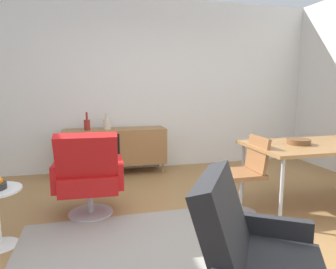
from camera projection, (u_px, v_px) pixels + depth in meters
ground_plane at (175, 241)px, 2.74m from camera, size 8.32×8.32×0.00m
wall_back at (133, 85)px, 5.00m from camera, size 6.80×0.12×2.80m
sideboard at (115, 147)px, 4.78m from camera, size 1.60×0.45×0.72m
vase_cobalt at (87, 124)px, 4.62m from camera, size 0.09×0.09×0.28m
vase_sculptural_dark at (107, 124)px, 4.69m from camera, size 0.12×0.12×0.25m
dining_table at (317, 147)px, 3.46m from camera, size 1.60×0.90×0.74m
wooden_bowl_on_table at (299, 142)px, 3.41m from camera, size 0.26×0.26×0.06m
dining_chair_near_window at (247, 172)px, 3.28m from camera, size 0.43×0.40×0.86m
lounge_chair_red at (89, 174)px, 3.19m from camera, size 0.74×0.68×0.95m
armchair_black_shell at (255, 264)px, 1.58m from camera, size 0.88×0.89×0.95m
area_rug at (148, 256)px, 2.48m from camera, size 2.20×1.70×0.01m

